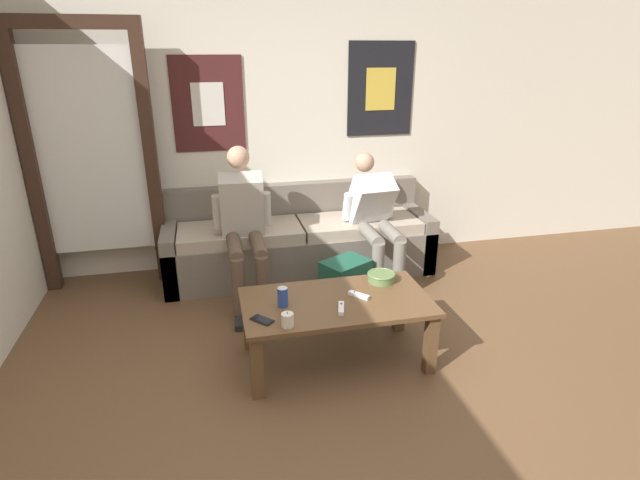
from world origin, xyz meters
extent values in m
plane|color=brown|center=(0.00, 0.00, 0.00)|extent=(18.00, 18.00, 0.00)
cube|color=silver|center=(0.00, 2.44, 1.27)|extent=(10.00, 0.05, 2.55)
cube|color=#471E1E|center=(-0.43, 2.40, 1.48)|extent=(0.60, 0.01, 0.79)
cube|color=silver|center=(-0.43, 2.40, 1.48)|extent=(0.27, 0.01, 0.36)
cube|color=black|center=(1.10, 2.40, 1.57)|extent=(0.61, 0.01, 0.82)
cube|color=gold|center=(1.10, 2.40, 1.57)|extent=(0.28, 0.01, 0.37)
cube|color=#382319|center=(-1.83, 2.21, 1.02)|extent=(0.10, 0.10, 2.05)
cube|color=#382319|center=(-0.93, 2.21, 1.02)|extent=(0.10, 0.10, 2.05)
cube|color=#382319|center=(-1.38, 2.21, 2.10)|extent=(1.00, 0.10, 0.10)
cube|color=silver|center=(-1.38, 2.23, 1.13)|extent=(0.82, 0.02, 1.64)
cube|color=#70665B|center=(0.28, 2.35, 0.38)|extent=(2.36, 0.13, 0.76)
cube|color=#70665B|center=(0.28, 2.00, 0.20)|extent=(2.36, 0.57, 0.39)
cube|color=#70665B|center=(-0.84, 2.00, 0.26)|extent=(0.12, 0.57, 0.51)
cube|color=#70665B|center=(1.40, 2.00, 0.26)|extent=(0.12, 0.57, 0.51)
cube|color=#B2A38E|center=(-0.25, 2.00, 0.44)|extent=(1.04, 0.53, 0.10)
cube|color=#B2A38E|center=(0.81, 2.00, 0.44)|extent=(1.04, 0.53, 0.10)
cube|color=brown|center=(0.25, 0.66, 0.42)|extent=(1.19, 0.64, 0.03)
cube|color=brown|center=(-0.29, 0.92, 0.20)|extent=(0.07, 0.07, 0.41)
cube|color=brown|center=(0.79, 0.92, 0.20)|extent=(0.07, 0.07, 0.41)
cube|color=brown|center=(-0.29, 0.39, 0.20)|extent=(0.07, 0.07, 0.41)
cube|color=brown|center=(0.79, 0.39, 0.20)|extent=(0.07, 0.07, 0.41)
cylinder|color=brown|center=(-0.33, 1.55, 0.49)|extent=(0.11, 0.45, 0.11)
cylinder|color=brown|center=(-0.33, 1.32, 0.26)|extent=(0.10, 0.10, 0.47)
cube|color=#232328|center=(-0.33, 1.25, 0.03)|extent=(0.11, 0.25, 0.05)
cylinder|color=brown|center=(-0.15, 1.55, 0.49)|extent=(0.11, 0.45, 0.11)
cylinder|color=brown|center=(-0.15, 1.32, 0.26)|extent=(0.10, 0.10, 0.47)
cube|color=#232328|center=(-0.15, 1.25, 0.03)|extent=(0.11, 0.25, 0.05)
cube|color=beige|center=(-0.24, 1.83, 0.74)|extent=(0.35, 0.34, 0.54)
sphere|color=tan|center=(-0.24, 1.91, 1.11)|extent=(0.18, 0.18, 0.18)
cylinder|color=beige|center=(-0.43, 1.83, 0.70)|extent=(0.08, 0.11, 0.29)
cylinder|color=beige|center=(-0.04, 1.83, 0.70)|extent=(0.08, 0.11, 0.29)
cylinder|color=gray|center=(0.78, 1.58, 0.49)|extent=(0.11, 0.39, 0.11)
cylinder|color=gray|center=(0.78, 1.38, 0.26)|extent=(0.10, 0.10, 0.47)
cube|color=#232328|center=(0.78, 1.31, 0.03)|extent=(0.11, 0.25, 0.05)
cylinder|color=gray|center=(0.96, 1.58, 0.49)|extent=(0.11, 0.39, 0.11)
cylinder|color=gray|center=(0.96, 1.38, 0.26)|extent=(0.10, 0.10, 0.47)
cube|color=#232328|center=(0.96, 1.31, 0.03)|extent=(0.11, 0.25, 0.05)
cube|color=silver|center=(0.87, 1.89, 0.69)|extent=(0.38, 0.46, 0.50)
sphere|color=tan|center=(0.87, 2.08, 0.99)|extent=(0.17, 0.17, 0.17)
cylinder|color=silver|center=(0.67, 1.92, 0.64)|extent=(0.08, 0.14, 0.26)
cylinder|color=silver|center=(1.06, 1.92, 0.64)|extent=(0.08, 0.14, 0.26)
cube|color=#1E5642|center=(0.50, 1.35, 0.19)|extent=(0.43, 0.39, 0.39)
cube|color=#1E5642|center=(0.56, 1.25, 0.11)|extent=(0.26, 0.20, 0.17)
cylinder|color=#607F47|center=(0.61, 0.85, 0.47)|extent=(0.18, 0.18, 0.06)
torus|color=#607F47|center=(0.61, 0.85, 0.49)|extent=(0.19, 0.19, 0.02)
cylinder|color=silver|center=(-0.11, 0.41, 0.48)|extent=(0.07, 0.07, 0.08)
cylinder|color=black|center=(-0.11, 0.41, 0.52)|extent=(0.00, 0.00, 0.01)
cylinder|color=#28479E|center=(-0.09, 0.66, 0.50)|extent=(0.07, 0.07, 0.12)
cylinder|color=silver|center=(-0.09, 0.66, 0.56)|extent=(0.06, 0.06, 0.00)
cube|color=white|center=(0.24, 0.53, 0.45)|extent=(0.07, 0.15, 0.02)
cylinder|color=#333842|center=(0.25, 0.56, 0.46)|extent=(0.01, 0.01, 0.00)
cube|color=white|center=(0.40, 0.67, 0.45)|extent=(0.12, 0.13, 0.02)
cylinder|color=#333842|center=(0.37, 0.69, 0.46)|extent=(0.01, 0.01, 0.00)
cube|color=black|center=(-0.24, 0.51, 0.44)|extent=(0.14, 0.15, 0.01)
cube|color=black|center=(-0.24, 0.51, 0.45)|extent=(0.13, 0.13, 0.00)
camera|label=1|loc=(-0.48, -2.04, 1.92)|focal=28.00mm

